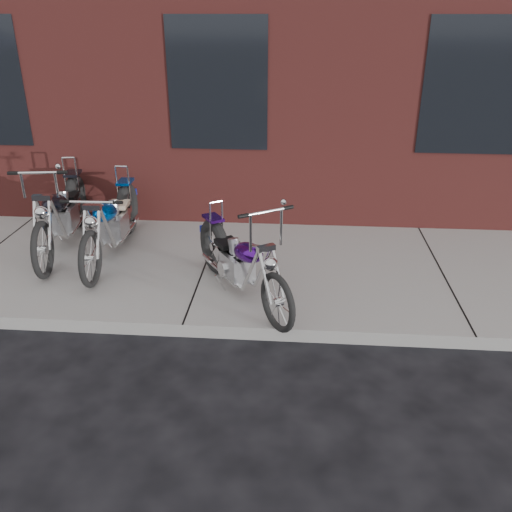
{
  "coord_description": "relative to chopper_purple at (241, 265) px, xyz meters",
  "views": [
    {
      "loc": [
        1.15,
        -4.77,
        3.16
      ],
      "look_at": [
        0.71,
        0.8,
        0.6
      ],
      "focal_mm": 38.0,
      "sensor_mm": 36.0,
      "label": 1
    }
  ],
  "objects": [
    {
      "name": "sidewalk",
      "position": [
        -0.55,
        0.81,
        -0.47
      ],
      "size": [
        22.0,
        3.0,
        0.15
      ],
      "primitive_type": "cube",
      "color": "#9D9790",
      "rests_on": "ground"
    },
    {
      "name": "ground",
      "position": [
        -0.55,
        -0.69,
        -0.54
      ],
      "size": [
        120.0,
        120.0,
        0.0
      ],
      "primitive_type": "plane",
      "color": "black",
      "rests_on": "ground"
    },
    {
      "name": "chopper_purple",
      "position": [
        0.0,
        0.0,
        0.0
      ],
      "size": [
        1.27,
        1.89,
        1.23
      ],
      "rotation": [
        0.0,
        0.0,
        -1.0
      ],
      "color": "black",
      "rests_on": "sidewalk"
    },
    {
      "name": "chopper_blue",
      "position": [
        -1.81,
        1.02,
        0.03
      ],
      "size": [
        0.58,
        2.37,
        1.03
      ],
      "rotation": [
        0.0,
        0.0,
        -1.54
      ],
      "color": "black",
      "rests_on": "sidewalk"
    },
    {
      "name": "chopper_third",
      "position": [
        -2.57,
        1.22,
        0.05
      ],
      "size": [
        0.64,
        2.47,
        1.26
      ],
      "rotation": [
        0.0,
        0.0,
        -1.43
      ],
      "color": "black",
      "rests_on": "sidewalk"
    }
  ]
}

